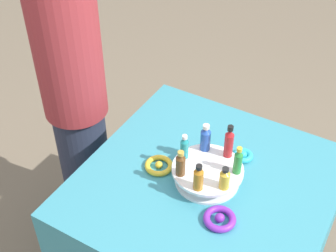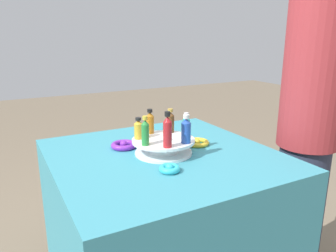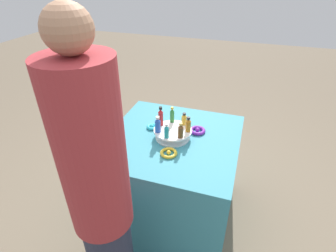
% 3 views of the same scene
% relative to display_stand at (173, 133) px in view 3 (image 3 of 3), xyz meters
% --- Properties ---
extents(ground_plane, '(12.00, 12.00, 0.00)m').
position_rel_display_stand_xyz_m(ground_plane, '(0.00, 0.00, -0.79)').
color(ground_plane, '#756651').
extents(party_table, '(0.92, 0.92, 0.76)m').
position_rel_display_stand_xyz_m(party_table, '(0.00, 0.00, -0.41)').
color(party_table, teal).
rests_on(party_table, ground_plane).
extents(display_stand, '(0.27, 0.27, 0.07)m').
position_rel_display_stand_xyz_m(display_stand, '(0.00, 0.00, 0.00)').
color(display_stand, white).
rests_on(display_stand, party_table).
extents(bottle_green, '(0.03, 0.03, 0.12)m').
position_rel_display_stand_xyz_m(bottle_green, '(0.10, 0.04, 0.08)').
color(bottle_green, '#288438').
rests_on(bottle_green, display_stand).
extents(bottle_red, '(0.03, 0.03, 0.14)m').
position_rel_display_stand_xyz_m(bottle_red, '(0.03, 0.10, 0.10)').
color(bottle_red, '#B21E23').
rests_on(bottle_red, display_stand).
extents(bottle_blue, '(0.04, 0.04, 0.12)m').
position_rel_display_stand_xyz_m(bottle_blue, '(-0.06, 0.09, 0.08)').
color(bottle_blue, '#234CAD').
rests_on(bottle_blue, display_stand).
extents(bottle_teal, '(0.03, 0.03, 0.10)m').
position_rel_display_stand_xyz_m(bottle_teal, '(-0.10, 0.01, 0.08)').
color(bottle_teal, teal).
rests_on(bottle_teal, display_stand).
extents(bottle_brown, '(0.04, 0.04, 0.11)m').
position_rel_display_stand_xyz_m(bottle_brown, '(-0.07, -0.08, 0.08)').
color(bottle_brown, brown).
rests_on(bottle_brown, display_stand).
extents(bottle_amber, '(0.04, 0.04, 0.11)m').
position_rel_display_stand_xyz_m(bottle_amber, '(0.01, -0.10, 0.08)').
color(bottle_amber, '#AD6B19').
rests_on(bottle_amber, display_stand).
extents(bottle_gold, '(0.04, 0.04, 0.09)m').
position_rel_display_stand_xyz_m(bottle_gold, '(0.09, -0.05, 0.07)').
color(bottle_gold, gold).
rests_on(bottle_gold, display_stand).
extents(ribbon_bow_purple, '(0.11, 0.11, 0.03)m').
position_rel_display_stand_xyz_m(ribbon_bow_purple, '(0.12, -0.15, -0.02)').
color(ribbon_bow_purple, purple).
rests_on(ribbon_bow_purple, party_table).
extents(ribbon_bow_teal, '(0.08, 0.08, 0.03)m').
position_rel_display_stand_xyz_m(ribbon_bow_teal, '(0.07, 0.18, -0.02)').
color(ribbon_bow_teal, '#2DB7CC').
rests_on(ribbon_bow_teal, party_table).
extents(ribbon_bow_gold, '(0.11, 0.11, 0.03)m').
position_rel_display_stand_xyz_m(ribbon_bow_gold, '(-0.19, -0.03, -0.02)').
color(ribbon_bow_gold, gold).
rests_on(ribbon_bow_gold, party_table).
extents(person_figure, '(0.29, 0.29, 1.71)m').
position_rel_display_stand_xyz_m(person_figure, '(-0.73, 0.13, 0.07)').
color(person_figure, '#282D42').
rests_on(person_figure, ground_plane).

